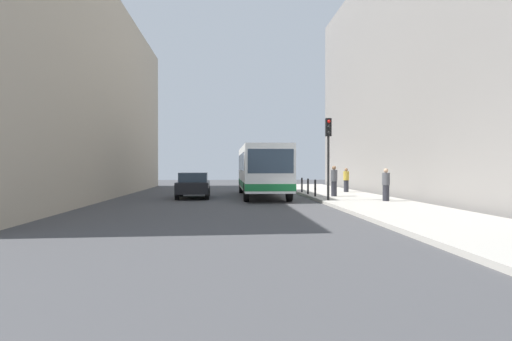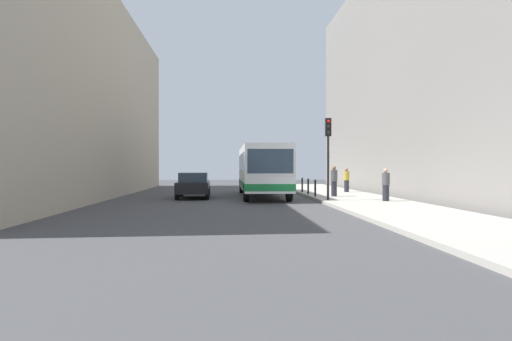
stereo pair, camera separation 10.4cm
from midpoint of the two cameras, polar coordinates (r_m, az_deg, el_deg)
The scene contains 13 objects.
ground_plane at distance 23.99m, azimuth -0.13°, elevation -3.89°, with size 80.00×80.00×0.00m, color #424244.
sidewalk at distance 24.90m, azimuth 12.40°, elevation -3.57°, with size 4.40×40.00×0.15m, color #ADA89E.
building_left at distance 29.91m, azimuth -23.48°, elevation 8.46°, with size 7.00×32.00×12.00m, color #B2A38C.
building_right at distance 31.29m, azimuth 21.33°, elevation 11.10°, with size 7.00×32.00×15.23m, color gray.
bus at distance 27.98m, azimuth 0.62°, elevation 0.27°, with size 2.55×11.02×3.00m.
car_beside_bus at distance 26.99m, azimuth -7.88°, elevation -1.74°, with size 1.93×4.43×1.48m.
traffic_light at distance 23.23m, azimuth 8.85°, elevation 3.38°, with size 0.28×0.33×4.10m.
bollard_near at distance 26.03m, azimuth 7.25°, elevation -2.17°, with size 0.11×0.11×0.95m, color black.
bollard_mid at distance 28.27m, azimuth 6.38°, elevation -1.96°, with size 0.11×0.11×0.95m, color black.
bollard_far at distance 30.51m, azimuth 5.63°, elevation -1.78°, with size 0.11×0.11×0.95m, color black.
pedestrian_near_signal at distance 23.27m, azimuth 15.72°, elevation -1.73°, with size 0.38×0.38×1.59m.
pedestrian_mid_sidewalk at distance 26.31m, azimuth 9.55°, elevation -1.30°, with size 0.38×0.38×1.73m.
pedestrian_far_sidewalk at distance 31.01m, azimuth 11.05°, elevation -1.17°, with size 0.38×0.38×1.59m.
Camera 1 is at (-1.53, -23.87, 1.82)m, focal length 32.20 mm.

